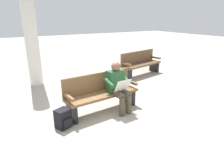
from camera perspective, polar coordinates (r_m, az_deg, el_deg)
name	(u,v)px	position (r m, az deg, el deg)	size (l,w,h in m)	color
ground_plane	(103,111)	(4.87, -2.59, -7.64)	(40.00, 40.00, 0.00)	#A89E8E
bench_near	(101,92)	(4.74, -3.13, -2.36)	(1.83, 0.62, 0.90)	brown
person_seated	(118,86)	(4.68, 1.73, -0.43)	(0.59, 0.59, 1.18)	#23512D
backpack	(63,119)	(4.24, -13.71, -9.53)	(0.36, 0.35, 0.40)	black
bench_far	(140,63)	(7.76, 8.07, 5.90)	(1.86, 0.82, 0.90)	brown
support_pillar	(29,20)	(6.85, -22.57, 16.45)	(0.41, 0.41, 4.10)	silver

